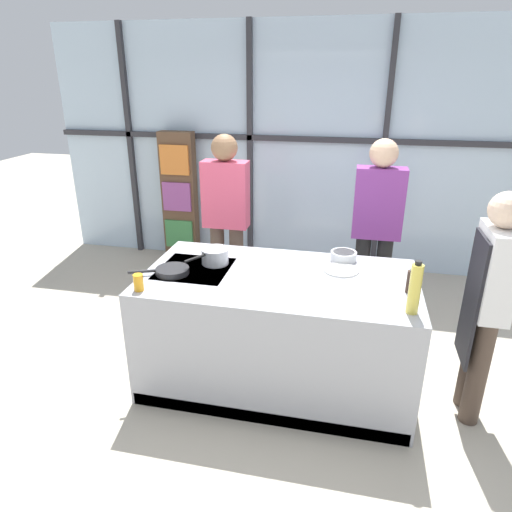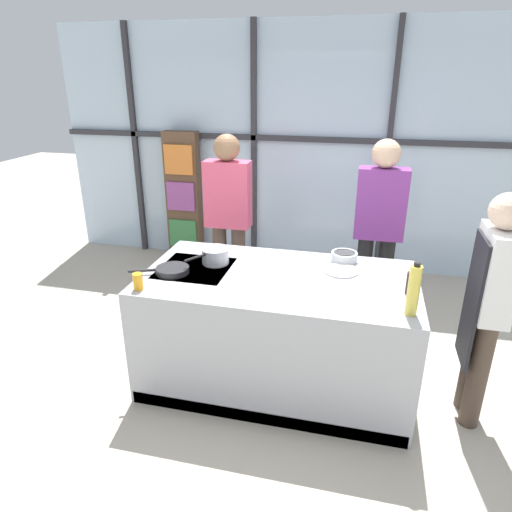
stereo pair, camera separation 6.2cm
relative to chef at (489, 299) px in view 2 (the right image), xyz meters
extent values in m
plane|color=#BCB29E|center=(-1.38, 0.09, -0.92)|extent=(18.00, 18.00, 0.00)
cube|color=silver|center=(-1.38, 2.51, 0.48)|extent=(6.40, 0.04, 2.80)
cube|color=#2D2D33|center=(-1.38, 2.46, 0.62)|extent=(6.40, 0.06, 0.06)
cube|color=#2D2D33|center=(-3.68, 2.46, 0.48)|extent=(0.06, 0.06, 2.80)
cube|color=#2D2D33|center=(-2.14, 2.46, 0.48)|extent=(0.06, 0.06, 2.80)
cube|color=#2D2D33|center=(-0.61, 2.46, 0.48)|extent=(0.06, 0.06, 2.80)
cube|color=brown|center=(-3.01, 2.33, -0.12)|extent=(0.42, 0.16, 1.60)
cube|color=#3D8447|center=(-3.01, 2.23, -0.57)|extent=(0.36, 0.03, 0.35)
cube|color=#994C93|center=(-3.01, 2.23, -0.08)|extent=(0.36, 0.03, 0.35)
cube|color=orange|center=(-3.01, 2.23, 0.36)|extent=(0.36, 0.03, 0.35)
cube|color=#A8AAB2|center=(-1.38, 0.09, -0.47)|extent=(1.97, 1.06, 0.89)
cube|color=black|center=(-2.02, 0.09, -0.04)|extent=(0.52, 0.52, 0.01)
cube|color=black|center=(-1.38, -0.43, -0.87)|extent=(1.93, 0.03, 0.10)
cylinder|color=#38383D|center=(-2.14, -0.03, -0.04)|extent=(0.13, 0.13, 0.01)
cylinder|color=#38383D|center=(-1.90, -0.03, -0.04)|extent=(0.13, 0.13, 0.01)
cylinder|color=#38383D|center=(-2.14, 0.22, -0.04)|extent=(0.13, 0.13, 0.01)
cylinder|color=#38383D|center=(-1.90, 0.22, -0.04)|extent=(0.13, 0.13, 0.01)
cylinder|color=#47382D|center=(0.01, -0.09, -0.52)|extent=(0.13, 0.13, 0.80)
cylinder|color=#47382D|center=(0.01, 0.09, -0.52)|extent=(0.13, 0.13, 0.80)
cube|color=white|center=(0.01, 0.00, 0.18)|extent=(0.18, 0.40, 0.58)
sphere|color=beige|center=(0.01, 0.00, 0.58)|extent=(0.23, 0.23, 0.23)
cube|color=black|center=(-0.09, 0.00, -0.03)|extent=(0.02, 0.34, 0.88)
cylinder|color=#47382D|center=(-1.98, 1.16, -0.48)|extent=(0.14, 0.14, 0.87)
cylinder|color=#47382D|center=(-2.17, 1.16, -0.48)|extent=(0.14, 0.14, 0.87)
cube|color=#DB4C6B|center=(-2.08, 1.16, 0.27)|extent=(0.43, 0.19, 0.63)
sphere|color=#8C6647|center=(-2.08, 1.16, 0.70)|extent=(0.24, 0.24, 0.24)
cylinder|color=black|center=(-0.58, 1.16, -0.48)|extent=(0.14, 0.14, 0.87)
cylinder|color=black|center=(-0.77, 1.16, -0.48)|extent=(0.14, 0.14, 0.87)
cube|color=#7A3384|center=(-0.68, 1.16, 0.27)|extent=(0.43, 0.19, 0.63)
sphere|color=#D8AD8C|center=(-0.68, 1.16, 0.70)|extent=(0.24, 0.24, 0.24)
cylinder|color=#232326|center=(-2.14, -0.03, -0.01)|extent=(0.24, 0.24, 0.04)
cylinder|color=#B26B2D|center=(-2.14, -0.03, 0.01)|extent=(0.19, 0.19, 0.01)
cylinder|color=#232326|center=(-2.35, -0.12, 0.00)|extent=(0.19, 0.10, 0.02)
cylinder|color=silver|center=(-1.90, 0.22, 0.03)|extent=(0.21, 0.21, 0.12)
cylinder|color=silver|center=(-1.90, 0.22, 0.09)|extent=(0.21, 0.21, 0.01)
cylinder|color=black|center=(-2.00, 0.05, 0.07)|extent=(0.11, 0.17, 0.02)
cylinder|color=white|center=(-0.94, 0.28, -0.02)|extent=(0.26, 0.26, 0.01)
cylinder|color=silver|center=(-0.94, 0.49, 0.00)|extent=(0.20, 0.20, 0.07)
cylinder|color=#4C4C51|center=(-0.94, 0.49, 0.03)|extent=(0.17, 0.17, 0.01)
cylinder|color=#E0CC4C|center=(-0.49, -0.26, 0.13)|extent=(0.07, 0.07, 0.32)
cylinder|color=black|center=(-0.49, -0.26, 0.30)|extent=(0.04, 0.04, 0.02)
cylinder|color=#332319|center=(-0.48, 0.02, 0.05)|extent=(0.05, 0.05, 0.15)
sphere|color=#B2B2B7|center=(-0.48, 0.02, 0.14)|extent=(0.03, 0.03, 0.03)
cylinder|color=orange|center=(-2.26, -0.34, 0.03)|extent=(0.07, 0.07, 0.12)
camera|label=1|loc=(-0.89, -2.87, 1.34)|focal=32.00mm
camera|label=2|loc=(-0.83, -2.86, 1.34)|focal=32.00mm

